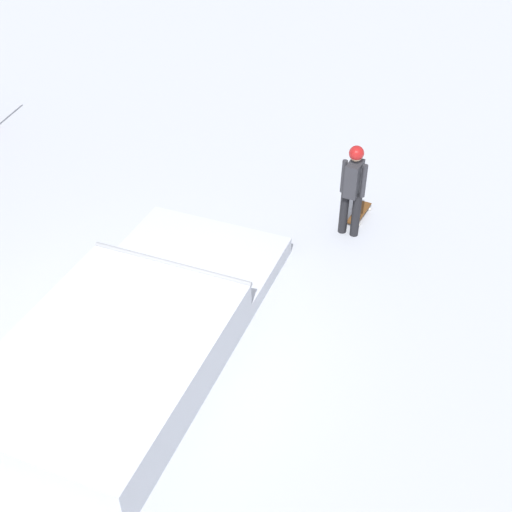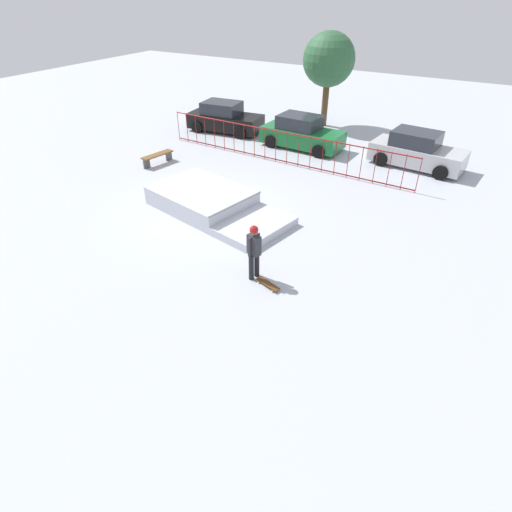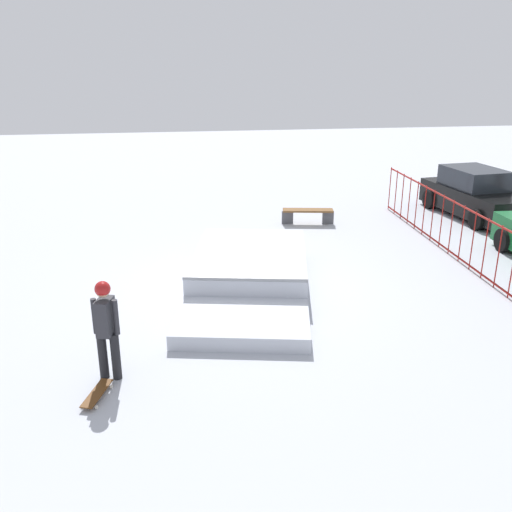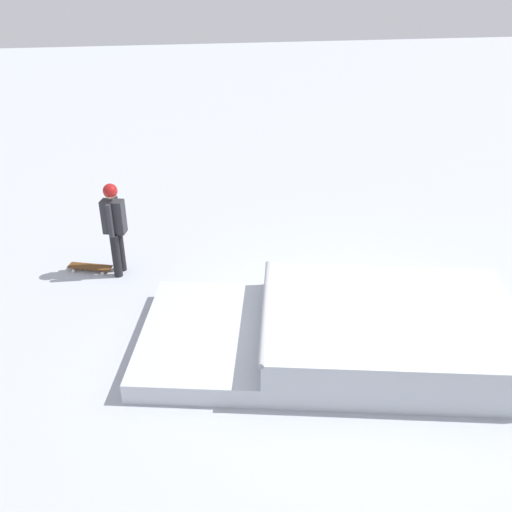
{
  "view_description": "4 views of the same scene",
  "coord_description": "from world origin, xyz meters",
  "views": [
    {
      "loc": [
        -5.82,
        -2.72,
        6.61
      ],
      "look_at": [
        1.39,
        -1.45,
        0.9
      ],
      "focal_mm": 44.44,
      "sensor_mm": 36.0,
      "label": 1
    },
    {
      "loc": [
        8.42,
        -11.19,
        7.32
      ],
      "look_at": [
        3.7,
        -3.04,
        1.0
      ],
      "focal_mm": 29.29,
      "sensor_mm": 36.0,
      "label": 2
    },
    {
      "loc": [
        11.66,
        -1.59,
        4.97
      ],
      "look_at": [
        -0.44,
        0.31,
        0.6
      ],
      "focal_mm": 38.55,
      "sensor_mm": 36.0,
      "label": 3
    },
    {
      "loc": [
        2.38,
        6.51,
        5.25
      ],
      "look_at": [
        1.18,
        -1.36,
        0.9
      ],
      "focal_mm": 40.06,
      "sensor_mm": 36.0,
      "label": 4
    }
  ],
  "objects": [
    {
      "name": "skateboard",
      "position": [
        4.02,
        -2.91,
        0.08
      ],
      "size": [
        0.82,
        0.44,
        0.09
      ],
      "rotation": [
        0.0,
        0.0,
        2.83
      ],
      "color": "#593314",
      "rests_on": "ground"
    },
    {
      "name": "skate_ramp",
      "position": [
        -0.06,
        0.09,
        0.32
      ],
      "size": [
        5.82,
        3.64,
        0.74
      ],
      "rotation": [
        0.0,
        0.0,
        -0.2
      ],
      "color": "silver",
      "rests_on": "ground"
    },
    {
      "name": "ground_plane",
      "position": [
        0.0,
        0.0,
        0.0
      ],
      "size": [
        60.0,
        60.0,
        0.0
      ],
      "primitive_type": "plane",
      "color": "#B2B7C1"
    },
    {
      "name": "skater",
      "position": [
        3.47,
        -2.74,
        1.01
      ],
      "size": [
        0.43,
        0.43,
        1.73
      ],
      "rotation": [
        0.0,
        0.0,
        2.87
      ],
      "color": "black",
      "rests_on": "ground"
    }
  ]
}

